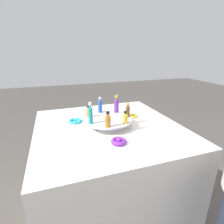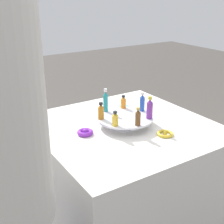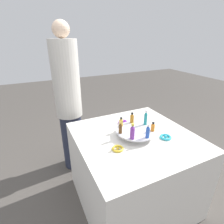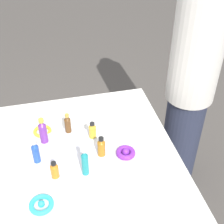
% 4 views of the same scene
% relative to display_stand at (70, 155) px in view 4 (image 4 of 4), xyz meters
% --- Properties ---
extents(party_table, '(1.04, 1.04, 0.78)m').
position_rel_display_stand_xyz_m(party_table, '(0.00, 0.00, -0.43)').
color(party_table, silver).
rests_on(party_table, ground_plane).
extents(display_stand, '(0.35, 0.35, 0.06)m').
position_rel_display_stand_xyz_m(display_stand, '(0.00, 0.00, 0.00)').
color(display_stand, silver).
rests_on(display_stand, party_table).
extents(bottle_blue, '(0.03, 0.03, 0.12)m').
position_rel_display_stand_xyz_m(bottle_blue, '(0.02, -0.15, 0.08)').
color(bottle_blue, '#234CAD').
rests_on(bottle_blue, display_stand).
extents(bottle_orange, '(0.03, 0.03, 0.08)m').
position_rel_display_stand_xyz_m(bottle_orange, '(0.13, -0.08, 0.06)').
color(bottle_orange, orange).
rests_on(bottle_orange, display_stand).
extents(bottle_teal, '(0.03, 0.03, 0.15)m').
position_rel_display_stand_xyz_m(bottle_teal, '(0.14, 0.05, 0.09)').
color(bottle_teal, teal).
rests_on(bottle_teal, display_stand).
extents(bottle_amber, '(0.04, 0.04, 0.10)m').
position_rel_display_stand_xyz_m(bottle_amber, '(0.05, 0.14, 0.07)').
color(bottle_amber, '#AD6B19').
rests_on(bottle_amber, display_stand).
extents(bottle_gold, '(0.04, 0.04, 0.09)m').
position_rel_display_stand_xyz_m(bottle_gold, '(-0.08, 0.12, 0.06)').
color(bottle_gold, gold).
rests_on(bottle_gold, display_stand).
extents(bottle_brown, '(0.03, 0.03, 0.11)m').
position_rel_display_stand_xyz_m(bottle_brown, '(-0.15, 0.01, 0.07)').
color(bottle_brown, brown).
rests_on(bottle_brown, display_stand).
extents(bottle_purple, '(0.04, 0.04, 0.14)m').
position_rel_display_stand_xyz_m(bottle_purple, '(-0.10, -0.11, 0.08)').
color(bottle_purple, '#702D93').
rests_on(bottle_purple, display_stand).
extents(ribbon_bow_teal, '(0.10, 0.10, 0.03)m').
position_rel_display_stand_xyz_m(ribbon_bow_teal, '(0.22, -0.15, -0.03)').
color(ribbon_bow_teal, '#2DB7CC').
rests_on(ribbon_bow_teal, party_table).
extents(ribbon_bow_purple, '(0.09, 0.09, 0.04)m').
position_rel_display_stand_xyz_m(ribbon_bow_purple, '(0.02, 0.27, -0.03)').
color(ribbon_bow_purple, purple).
rests_on(ribbon_bow_purple, party_table).
extents(ribbon_bow_gold, '(0.10, 0.10, 0.02)m').
position_rel_display_stand_xyz_m(ribbon_bow_gold, '(-0.24, -0.12, -0.03)').
color(ribbon_bow_gold, gold).
rests_on(ribbon_bow_gold, party_table).
extents(person_figure, '(0.30, 0.30, 1.76)m').
position_rel_display_stand_xyz_m(person_figure, '(-0.42, 0.80, 0.07)').
color(person_figure, '#282D42').
rests_on(person_figure, ground_plane).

